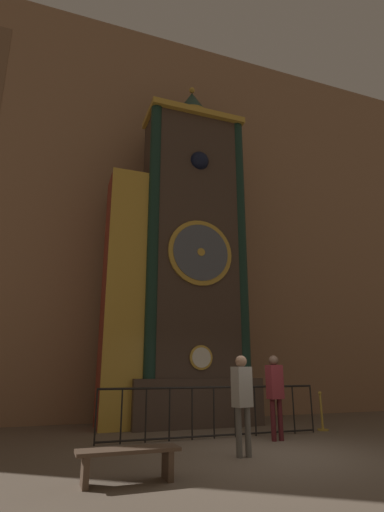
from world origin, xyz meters
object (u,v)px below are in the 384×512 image
at_px(clock_tower, 181,260).
at_px(visitor_near, 242,394).
at_px(stanchion_post, 322,418).
at_px(visitor_bench, 128,458).
at_px(visitor_far, 275,388).

relative_size(clock_tower, visitor_near, 6.37).
distance_m(stanchion_post, visitor_bench, 6.48).
height_order(clock_tower, visitor_near, clock_tower).
height_order(visitor_far, visitor_bench, visitor_far).
bearing_deg(stanchion_post, visitor_far, -153.23).
xyz_separation_m(clock_tower, visitor_bench, (-2.48, -5.23, -4.41)).
bearing_deg(visitor_far, stanchion_post, 19.25).
xyz_separation_m(visitor_far, visitor_bench, (-3.72, -2.23, -0.77)).
distance_m(clock_tower, visitor_bench, 7.27).
height_order(visitor_near, visitor_bench, visitor_near).
bearing_deg(visitor_near, visitor_far, 24.59).
xyz_separation_m(clock_tower, visitor_near, (-0.22, -4.27, -3.68)).
distance_m(visitor_far, visitor_bench, 4.41).
distance_m(visitor_near, visitor_far, 1.94).
xyz_separation_m(visitor_near, visitor_bench, (-2.26, -0.96, -0.73)).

